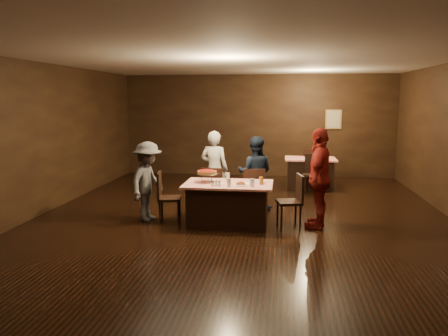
{
  "coord_description": "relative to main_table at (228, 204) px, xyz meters",
  "views": [
    {
      "loc": [
        0.74,
        -8.04,
        2.28
      ],
      "look_at": [
        -0.34,
        -0.01,
        1.0
      ],
      "focal_mm": 35.0,
      "sensor_mm": 36.0,
      "label": 1
    }
  ],
  "objects": [
    {
      "name": "room",
      "position": [
        0.22,
        0.32,
        1.75
      ],
      "size": [
        10.0,
        10.04,
        3.02
      ],
      "color": "black",
      "rests_on": "ground"
    },
    {
      "name": "diner_navy_hoodie",
      "position": [
        0.41,
        1.24,
        0.38
      ],
      "size": [
        0.76,
        0.6,
        1.52
      ],
      "primitive_type": "imported",
      "rotation": [
        0.0,
        0.0,
        3.11
      ],
      "color": "#151F32",
      "rests_on": "ground"
    },
    {
      "name": "plate_empty",
      "position": [
        0.55,
        0.15,
        0.39
      ],
      "size": [
        0.25,
        0.25,
        0.01
      ],
      "primitive_type": "cylinder",
      "color": "white",
      "rests_on": "main_table"
    },
    {
      "name": "back_table",
      "position": [
        1.69,
        3.64,
        0.0
      ],
      "size": [
        1.3,
        0.9,
        0.77
      ],
      "primitive_type": "cube",
      "color": "red",
      "rests_on": "ground"
    },
    {
      "name": "glass_amber",
      "position": [
        0.6,
        -0.05,
        0.46
      ],
      "size": [
        0.08,
        0.08,
        0.14
      ],
      "primitive_type": "cylinder",
      "color": "#BF7F26",
      "rests_on": "main_table"
    },
    {
      "name": "diner_white_jacket",
      "position": [
        -0.45,
        1.24,
        0.43
      ],
      "size": [
        0.66,
        0.49,
        1.63
      ],
      "primitive_type": "imported",
      "rotation": [
        0.0,
        0.0,
        2.96
      ],
      "color": "beige",
      "rests_on": "ground"
    },
    {
      "name": "chair_end_left",
      "position": [
        -1.1,
        0.0,
        0.09
      ],
      "size": [
        0.48,
        0.48,
        0.95
      ],
      "primitive_type": "cube",
      "rotation": [
        0.0,
        0.0,
        1.73
      ],
      "color": "black",
      "rests_on": "ground"
    },
    {
      "name": "napkin_left",
      "position": [
        -0.15,
        -0.05,
        0.39
      ],
      "size": [
        0.21,
        0.21,
        0.01
      ],
      "primitive_type": "cube",
      "rotation": [
        0.0,
        0.0,
        -0.35
      ],
      "color": "white",
      "rests_on": "main_table"
    },
    {
      "name": "main_table",
      "position": [
        0.0,
        0.0,
        0.0
      ],
      "size": [
        1.6,
        1.0,
        0.77
      ],
      "primitive_type": "cube",
      "color": "#B0170B",
      "rests_on": "ground"
    },
    {
      "name": "diner_grey_knit",
      "position": [
        -1.54,
        0.09,
        0.36
      ],
      "size": [
        0.75,
        1.06,
        1.5
      ],
      "primitive_type": "imported",
      "rotation": [
        0.0,
        0.0,
        1.36
      ],
      "color": "#4D4C50",
      "rests_on": "ground"
    },
    {
      "name": "chair_back_near",
      "position": [
        1.69,
        2.94,
        0.09
      ],
      "size": [
        0.5,
        0.5,
        0.95
      ],
      "primitive_type": "cube",
      "rotation": [
        0.0,
        0.0,
        -0.22
      ],
      "color": "black",
      "rests_on": "ground"
    },
    {
      "name": "chair_end_right",
      "position": [
        1.1,
        0.0,
        0.09
      ],
      "size": [
        0.5,
        0.5,
        0.95
      ],
      "primitive_type": "cube",
      "rotation": [
        0.0,
        0.0,
        -1.35
      ],
      "color": "black",
      "rests_on": "ground"
    },
    {
      "name": "chair_back_far",
      "position": [
        1.69,
        4.24,
        0.09
      ],
      "size": [
        0.51,
        0.51,
        0.95
      ],
      "primitive_type": "cube",
      "rotation": [
        0.0,
        0.0,
        3.38
      ],
      "color": "black",
      "rests_on": "ground"
    },
    {
      "name": "glass_front_left",
      "position": [
        0.05,
        -0.3,
        0.46
      ],
      "size": [
        0.08,
        0.08,
        0.14
      ],
      "primitive_type": "cylinder",
      "color": "silver",
      "rests_on": "main_table"
    },
    {
      "name": "glass_front_right",
      "position": [
        0.45,
        -0.25,
        0.46
      ],
      "size": [
        0.08,
        0.08,
        0.14
      ],
      "primitive_type": "cylinder",
      "color": "silver",
      "rests_on": "main_table"
    },
    {
      "name": "plate_with_slice",
      "position": [
        0.25,
        -0.18,
        0.41
      ],
      "size": [
        0.25,
        0.25,
        0.06
      ],
      "color": "white",
      "rests_on": "main_table"
    },
    {
      "name": "glass_back",
      "position": [
        -0.05,
        0.3,
        0.46
      ],
      "size": [
        0.08,
        0.08,
        0.14
      ],
      "primitive_type": "cylinder",
      "color": "silver",
      "rests_on": "main_table"
    },
    {
      "name": "chair_far_left",
      "position": [
        -0.4,
        0.75,
        0.09
      ],
      "size": [
        0.43,
        0.43,
        0.95
      ],
      "primitive_type": "cube",
      "rotation": [
        0.0,
        0.0,
        3.16
      ],
      "color": "black",
      "rests_on": "ground"
    },
    {
      "name": "chair_far_right",
      "position": [
        0.4,
        0.75,
        0.09
      ],
      "size": [
        0.49,
        0.49,
        0.95
      ],
      "primitive_type": "cube",
      "rotation": [
        0.0,
        0.0,
        3.34
      ],
      "color": "black",
      "rests_on": "ground"
    },
    {
      "name": "napkin_center",
      "position": [
        0.3,
        0.0,
        0.39
      ],
      "size": [
        0.19,
        0.19,
        0.01
      ],
      "primitive_type": "cube",
      "rotation": [
        0.0,
        0.0,
        0.21
      ],
      "color": "white",
      "rests_on": "main_table"
    },
    {
      "name": "condiments",
      "position": [
        -0.18,
        -0.28,
        0.43
      ],
      "size": [
        0.17,
        0.1,
        0.09
      ],
      "color": "silver",
      "rests_on": "main_table"
    },
    {
      "name": "diner_red_shirt",
      "position": [
        1.62,
        0.05,
        0.51
      ],
      "size": [
        0.68,
        1.12,
        1.79
      ],
      "primitive_type": "imported",
      "rotation": [
        0.0,
        0.0,
        -1.82
      ],
      "color": "maroon",
      "rests_on": "ground"
    },
    {
      "name": "pizza_stand",
      "position": [
        -0.4,
        0.05,
        0.57
      ],
      "size": [
        0.38,
        0.38,
        0.22
      ],
      "color": "black",
      "rests_on": "main_table"
    }
  ]
}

